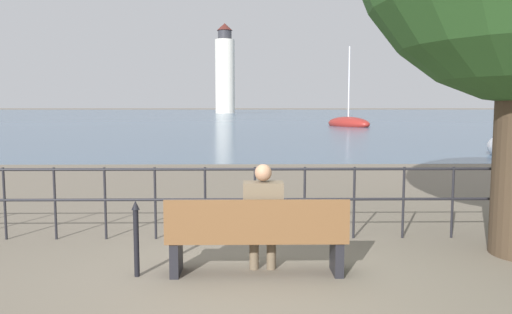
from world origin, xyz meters
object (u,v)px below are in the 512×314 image
park_bench (257,237)px  harbor_lighthouse (225,72)px  seated_person_left (263,214)px  closed_umbrella (136,234)px  sailboat_0 (348,123)px

park_bench → harbor_lighthouse: size_ratio=0.08×
seated_person_left → harbor_lighthouse: harbor_lighthouse is taller
park_bench → harbor_lighthouse: (-6.68, 135.43, 11.12)m
harbor_lighthouse → closed_umbrella: bearing=-87.8°
seated_person_left → harbor_lighthouse: (-6.75, 135.35, 10.87)m
park_bench → seated_person_left: size_ratio=1.61×
closed_umbrella → harbor_lighthouse: (-5.32, 135.45, 11.08)m
park_bench → closed_umbrella: 1.36m
seated_person_left → closed_umbrella: seated_person_left is taller
park_bench → harbor_lighthouse: bearing=92.8°
seated_person_left → closed_umbrella: 1.45m
seated_person_left → closed_umbrella: bearing=-176.3°
closed_umbrella → sailboat_0: (10.89, 42.49, -0.19)m
park_bench → sailboat_0: (9.53, 42.48, -0.14)m
seated_person_left → harbor_lighthouse: bearing=92.9°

